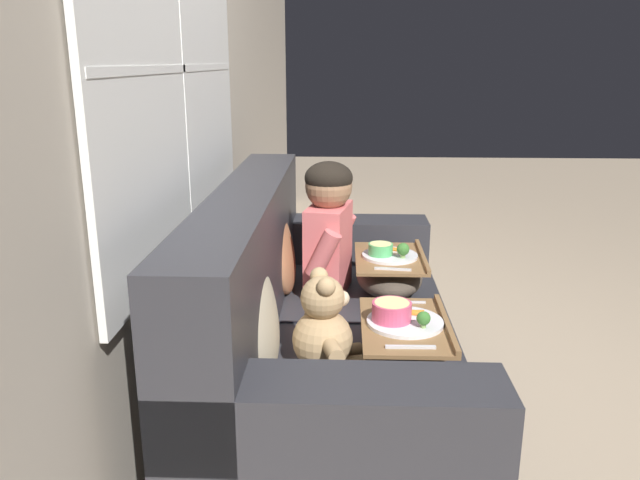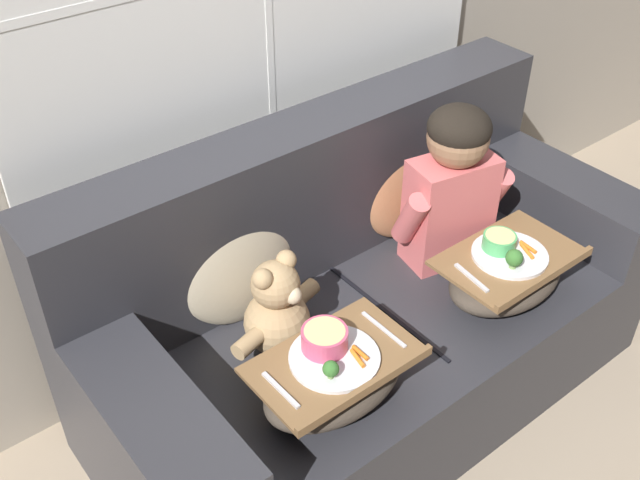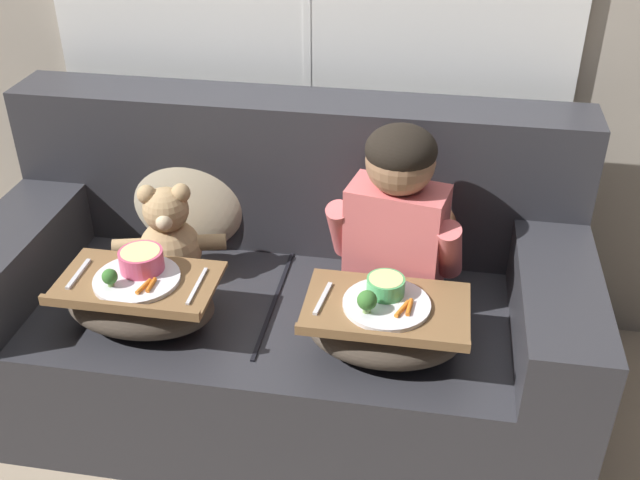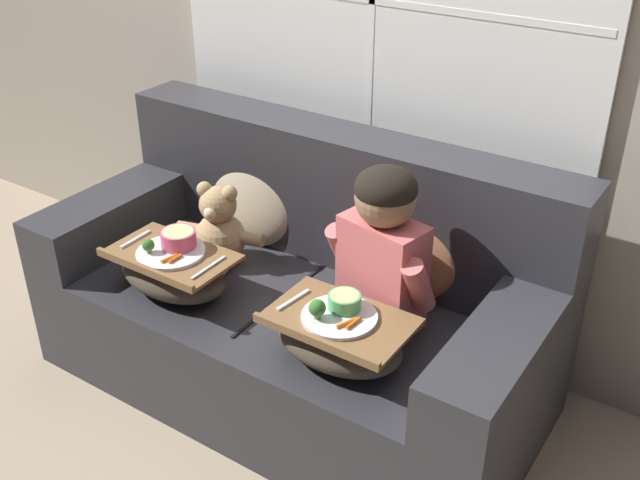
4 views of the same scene
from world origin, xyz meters
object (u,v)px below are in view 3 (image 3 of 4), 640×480
object	(u,v)px
child_figure	(397,209)
teddy_bear	(169,239)
throw_pillow_behind_teddy	(189,191)
lap_tray_child	(385,327)
lap_tray_teddy	(140,300)
throw_pillow_behind_child	(401,209)
couch	(284,301)

from	to	relation	value
child_figure	teddy_bear	size ratio (longest dim) A/B	1.61
throw_pillow_behind_teddy	teddy_bear	distance (m)	0.22
lap_tray_child	lap_tray_teddy	size ratio (longest dim) A/B	0.99
lap_tray_child	lap_tray_teddy	distance (m)	0.69
throw_pillow_behind_child	lap_tray_teddy	world-z (taller)	throw_pillow_behind_child
couch	child_figure	xyz separation A→B (m)	(0.34, -0.03, 0.39)
child_figure	lap_tray_teddy	world-z (taller)	child_figure
couch	child_figure	size ratio (longest dim) A/B	3.28
teddy_bear	lap_tray_teddy	world-z (taller)	teddy_bear
child_figure	teddy_bear	world-z (taller)	child_figure
couch	lap_tray_child	size ratio (longest dim) A/B	4.18
couch	teddy_bear	world-z (taller)	couch
throw_pillow_behind_teddy	lap_tray_child	distance (m)	0.84
lap_tray_child	lap_tray_teddy	world-z (taller)	lap_tray_child
teddy_bear	lap_tray_child	bearing A→B (deg)	-20.18
throw_pillow_behind_child	lap_tray_child	bearing A→B (deg)	-90.08
couch	throw_pillow_behind_child	bearing A→B (deg)	26.84
child_figure	couch	bearing A→B (deg)	174.20
throw_pillow_behind_child	teddy_bear	distance (m)	0.72
teddy_bear	lap_tray_child	xyz separation A→B (m)	(0.69, -0.25, -0.05)
teddy_bear	lap_tray_teddy	size ratio (longest dim) A/B	0.78
couch	lap_tray_teddy	size ratio (longest dim) A/B	4.12
child_figure	teddy_bear	distance (m)	0.71
throw_pillow_behind_teddy	teddy_bear	size ratio (longest dim) A/B	1.22
couch	teddy_bear	xyz separation A→B (m)	(-0.34, -0.04, 0.22)
throw_pillow_behind_child	child_figure	xyz separation A→B (m)	(-0.00, -0.21, 0.11)
couch	child_figure	bearing A→B (deg)	-5.80
child_figure	lap_tray_teddy	size ratio (longest dim) A/B	1.26
couch	child_figure	distance (m)	0.52
throw_pillow_behind_teddy	child_figure	xyz separation A→B (m)	(0.69, -0.21, 0.11)
throw_pillow_behind_teddy	child_figure	size ratio (longest dim) A/B	0.76
child_figure	lap_tray_child	size ratio (longest dim) A/B	1.27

